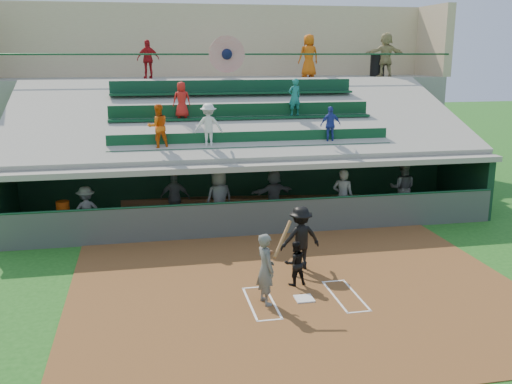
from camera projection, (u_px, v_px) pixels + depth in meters
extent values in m
plane|color=#1C5718|center=(304.00, 300.00, 13.41)|extent=(100.00, 100.00, 0.00)
cube|color=brown|center=(298.00, 291.00, 13.88)|extent=(11.00, 9.00, 0.02)
cube|color=white|center=(304.00, 299.00, 13.40)|extent=(0.43, 0.43, 0.03)
cube|color=white|center=(273.00, 302.00, 13.26)|extent=(0.05, 1.80, 0.01)
cube|color=white|center=(334.00, 296.00, 13.54)|extent=(0.05, 1.80, 0.01)
cube|color=white|center=(250.00, 304.00, 13.15)|extent=(0.05, 1.80, 0.01)
cube|color=white|center=(356.00, 295.00, 13.65)|extent=(0.05, 1.80, 0.01)
cube|color=white|center=(254.00, 287.00, 14.06)|extent=(0.60, 0.05, 0.01)
cube|color=white|center=(333.00, 281.00, 14.45)|extent=(0.60, 0.05, 0.01)
cube|color=white|center=(270.00, 320.00, 12.35)|extent=(0.60, 0.05, 0.01)
cube|color=silver|center=(359.00, 312.00, 12.74)|extent=(0.60, 0.05, 0.01)
cube|color=gray|center=(251.00, 219.00, 19.83)|extent=(16.00, 3.50, 0.04)
cube|color=gray|center=(223.00, 129.00, 25.72)|extent=(20.00, 3.00, 4.60)
cube|color=#494E49|center=(261.00, 219.00, 18.04)|extent=(16.00, 0.06, 1.10)
cylinder|color=#144027|center=(261.00, 201.00, 17.90)|extent=(16.00, 0.08, 0.08)
cube|color=black|center=(242.00, 178.00, 21.24)|extent=(16.00, 0.25, 2.20)
cube|color=black|center=(3.00, 201.00, 18.06)|extent=(0.25, 3.50, 2.20)
cube|color=black|center=(463.00, 179.00, 21.09)|extent=(0.25, 3.50, 2.20)
cube|color=gray|center=(251.00, 158.00, 19.31)|extent=(16.40, 3.90, 0.18)
cube|color=gray|center=(234.00, 168.00, 22.90)|extent=(16.40, 3.50, 2.30)
cube|color=gray|center=(228.00, 134.00, 24.20)|extent=(16.40, 0.30, 4.60)
cube|color=gray|center=(241.00, 115.00, 20.78)|extent=(16.40, 6.51, 2.37)
cube|color=#0D391D|center=(254.00, 147.00, 18.68)|extent=(9.40, 0.42, 0.08)
cube|color=#0D3C22|center=(252.00, 138.00, 18.81)|extent=(9.40, 0.06, 0.45)
cube|color=#0C3820|center=(243.00, 118.00, 20.31)|extent=(9.40, 0.42, 0.08)
cube|color=#0C361C|center=(242.00, 110.00, 20.44)|extent=(9.40, 0.06, 0.45)
cube|color=#0C361F|center=(235.00, 93.00, 21.95)|extent=(9.40, 0.42, 0.08)
cube|color=#0C3621|center=(234.00, 86.00, 22.07)|extent=(9.40, 0.06, 0.45)
imported|color=#DF5A0D|center=(158.00, 126.00, 18.02)|extent=(0.79, 0.68, 1.40)
imported|color=silver|center=(209.00, 125.00, 18.33)|extent=(0.95, 0.60, 1.40)
imported|color=#263899|center=(330.00, 125.00, 19.12)|extent=(0.74, 0.36, 1.23)
imported|color=red|center=(182.00, 100.00, 19.84)|extent=(0.63, 0.42, 1.25)
imported|color=#197069|center=(295.00, 97.00, 20.60)|extent=(0.55, 0.43, 1.32)
cylinder|color=#154324|center=(227.00, 54.00, 23.51)|extent=(20.00, 0.07, 0.07)
cylinder|color=#B42819|center=(227.00, 54.00, 23.49)|extent=(1.50, 0.06, 1.50)
sphere|color=black|center=(227.00, 54.00, 23.46)|extent=(0.44, 0.44, 0.44)
cube|color=tan|center=(217.00, 41.00, 26.22)|extent=(20.00, 0.40, 3.20)
cube|color=tan|center=(433.00, 41.00, 26.69)|extent=(0.40, 3.00, 3.20)
imported|color=#4F524E|center=(266.00, 269.00, 13.01)|extent=(0.52, 0.68, 1.68)
cylinder|color=#9A6838|center=(282.00, 239.00, 12.75)|extent=(0.56, 0.54, 0.75)
sphere|color=brown|center=(271.00, 252.00, 12.94)|extent=(0.10, 0.10, 0.10)
imported|color=black|center=(295.00, 263.00, 14.12)|extent=(0.61, 0.50, 1.14)
imported|color=black|center=(300.00, 238.00, 15.14)|extent=(1.18, 0.78, 1.71)
cube|color=#915C34|center=(242.00, 204.00, 20.89)|extent=(15.72, 2.87, 0.47)
cube|color=white|center=(64.00, 224.00, 18.01)|extent=(0.83, 0.65, 0.67)
cylinder|color=#D0480C|center=(63.00, 208.00, 17.92)|extent=(0.41, 0.41, 0.41)
imported|color=#61645F|center=(87.00, 211.00, 17.94)|extent=(1.10, 0.76, 1.56)
imported|color=#50524E|center=(175.00, 198.00, 19.27)|extent=(1.06, 0.60, 1.70)
imported|color=#585B55|center=(219.00, 198.00, 18.75)|extent=(1.08, 0.87, 1.91)
imported|color=#5D605B|center=(274.00, 194.00, 19.85)|extent=(1.64, 0.86, 1.69)
imported|color=#585A55|center=(343.00, 197.00, 18.98)|extent=(0.82, 0.73, 1.89)
imported|color=#50534E|center=(402.00, 188.00, 20.31)|extent=(1.11, 1.01, 1.86)
cylinder|color=black|center=(377.00, 65.00, 26.19)|extent=(0.65, 0.65, 0.98)
imported|color=#B51419|center=(148.00, 59.00, 23.72)|extent=(0.99, 0.57, 1.59)
imported|color=#DA5C0C|center=(309.00, 56.00, 25.38)|extent=(0.97, 0.68, 1.86)
imported|color=tan|center=(386.00, 54.00, 25.74)|extent=(1.84, 0.65, 1.96)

